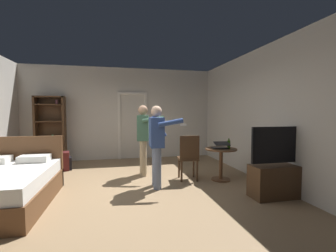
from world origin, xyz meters
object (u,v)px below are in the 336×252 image
bookshelf (51,127)px  person_blue_shirt (157,140)px  laptop (221,146)px  person_striped_shirt (144,135)px  side_table (221,159)px  bottle_on_table (229,144)px  wooden_chair (189,156)px  suitcase_small (58,161)px  tv_flatscreen (278,176)px  suitcase_dark (60,164)px

bookshelf → person_blue_shirt: bearing=-46.7°
laptop → person_striped_shirt: person_striped_shirt is taller
side_table → bottle_on_table: size_ratio=3.16×
side_table → person_blue_shirt: bearing=-173.6°
side_table → wooden_chair: wooden_chair is taller
laptop → person_blue_shirt: 1.43m
wooden_chair → suitcase_small: wooden_chair is taller
side_table → bookshelf: bearing=147.0°
tv_flatscreen → wooden_chair: tv_flatscreen is taller
side_table → laptop: bearing=-127.8°
side_table → person_blue_shirt: size_ratio=0.43×
wooden_chair → suitcase_dark: 3.36m
person_striped_shirt → suitcase_dark: person_striped_shirt is taller
bookshelf → bottle_on_table: bookshelf is taller
bottle_on_table → person_striped_shirt: bearing=153.8°
wooden_chair → person_blue_shirt: bearing=-158.9°
bottle_on_table → person_blue_shirt: 1.59m
bottle_on_table → person_blue_shirt: bearing=-177.0°
suitcase_dark → suitcase_small: (-0.05, -0.01, 0.07)m
bookshelf → suitcase_dark: bookshelf is taller
laptop → wooden_chair: bearing=165.9°
bookshelf → side_table: bookshelf is taller
bottle_on_table → wooden_chair: bearing=166.3°
bookshelf → laptop: (4.08, -2.71, -0.30)m
bookshelf → laptop: bookshelf is taller
bottle_on_table → suitcase_dark: bottle_on_table is taller
tv_flatscreen → suitcase_dark: (-4.20, 2.82, -0.22)m
laptop → suitcase_dark: bearing=154.7°
laptop → person_striped_shirt: 1.78m
person_blue_shirt → person_striped_shirt: size_ratio=0.98×
wooden_chair → laptop: bearing=-14.1°
side_table → person_striped_shirt: 1.84m
side_table → laptop: laptop is taller
side_table → person_striped_shirt: size_ratio=0.42×
bottle_on_table → suitcase_dark: size_ratio=0.40×
person_striped_shirt → suitcase_small: size_ratio=3.01×
bookshelf → wooden_chair: size_ratio=1.97×
bookshelf → bottle_on_table: 5.07m
wooden_chair → person_blue_shirt: 0.89m
tv_flatscreen → bottle_on_table: size_ratio=5.59×
person_striped_shirt → suitcase_dark: size_ratio=2.97×
laptop → person_blue_shirt: bearing=-175.2°
suitcase_small → side_table: bearing=-33.8°
tv_flatscreen → wooden_chair: (-1.24, 1.28, 0.17)m
tv_flatscreen → side_table: (-0.54, 1.15, 0.10)m
bookshelf → laptop: 4.91m
person_blue_shirt → wooden_chair: bearing=21.1°
side_table → wooden_chair: bearing=169.9°
side_table → suitcase_small: size_ratio=1.28×
suitcase_dark → laptop: bearing=-38.7°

